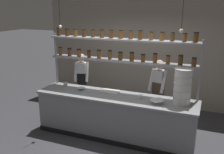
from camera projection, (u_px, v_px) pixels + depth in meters
name	position (u px, v px, depth m)	size (l,w,h in m)	color
ground_plane	(114.00, 136.00, 5.40)	(40.00, 40.00, 0.00)	#3D3D42
back_wall	(143.00, 51.00, 6.95)	(5.77, 0.12, 2.98)	#9E9384
prep_counter	(114.00, 116.00, 5.27)	(3.37, 0.76, 0.92)	gray
spice_shelf_unit	(121.00, 51.00, 5.20)	(3.26, 0.28, 2.25)	#999BA0
chef_left	(82.00, 80.00, 6.34)	(0.41, 0.34, 1.57)	black
chef_center	(158.00, 90.00, 5.53)	(0.41, 0.33, 1.59)	black
container_stack	(183.00, 86.00, 4.65)	(0.34, 0.34, 0.68)	white
cutting_board	(110.00, 91.00, 5.38)	(0.40, 0.26, 0.02)	silver
prep_bowl_near_left	(157.00, 102.00, 4.73)	(0.27, 0.27, 0.08)	white
prep_bowl_center_front	(81.00, 89.00, 5.50)	(0.17, 0.17, 0.05)	#B2B7BC
serving_cup_front	(66.00, 84.00, 5.72)	(0.09, 0.09, 0.11)	#B2B7BC
serving_cup_by_board	(140.00, 97.00, 4.95)	(0.09, 0.09, 0.09)	silver
pendant_light_row	(115.00, 27.00, 4.76)	(2.54, 0.07, 0.67)	black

